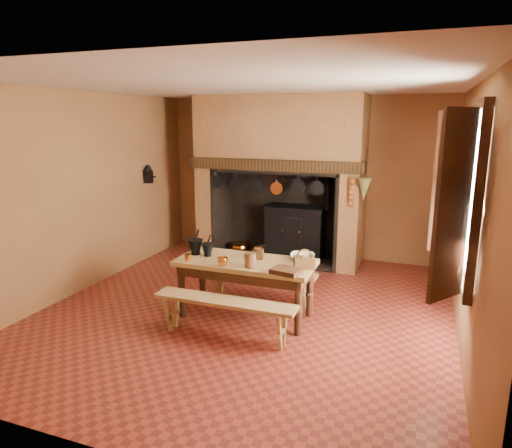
% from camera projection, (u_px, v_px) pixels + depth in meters
% --- Properties ---
extents(floor, '(5.50, 5.50, 0.00)m').
position_uv_depth(floor, '(247.00, 310.00, 5.88)').
color(floor, maroon).
rests_on(floor, ground).
extents(ceiling, '(5.50, 5.50, 0.00)m').
position_uv_depth(ceiling, '(246.00, 84.00, 5.25)').
color(ceiling, silver).
rests_on(ceiling, back_wall).
extents(back_wall, '(5.00, 0.02, 2.80)m').
position_uv_depth(back_wall, '(304.00, 177.00, 8.08)').
color(back_wall, '#97653C').
rests_on(back_wall, floor).
extents(wall_left, '(0.02, 5.50, 2.80)m').
position_uv_depth(wall_left, '(82.00, 193.00, 6.42)').
color(wall_left, '#97653C').
rests_on(wall_left, floor).
extents(wall_right, '(0.02, 5.50, 2.80)m').
position_uv_depth(wall_right, '(471.00, 219.00, 4.72)').
color(wall_right, '#97653C').
rests_on(wall_right, floor).
extents(wall_front, '(5.00, 0.02, 2.80)m').
position_uv_depth(wall_front, '(96.00, 273.00, 3.05)').
color(wall_front, '#97653C').
rests_on(wall_front, floor).
extents(chimney_breast, '(2.95, 0.96, 2.80)m').
position_uv_depth(chimney_breast, '(280.00, 155.00, 7.69)').
color(chimney_breast, '#97653C').
rests_on(chimney_breast, floor).
extents(iron_range, '(1.12, 0.55, 1.60)m').
position_uv_depth(iron_range, '(296.00, 231.00, 8.02)').
color(iron_range, black).
rests_on(iron_range, floor).
extents(hearth_pans, '(0.51, 0.62, 0.20)m').
position_uv_depth(hearth_pans, '(238.00, 250.00, 8.24)').
color(hearth_pans, orange).
rests_on(hearth_pans, floor).
extents(hanging_pans, '(1.92, 0.29, 0.27)m').
position_uv_depth(hanging_pans, '(268.00, 186.00, 7.34)').
color(hanging_pans, black).
rests_on(hanging_pans, chimney_breast).
extents(onion_string, '(0.12, 0.10, 0.46)m').
position_uv_depth(onion_string, '(352.00, 192.00, 6.88)').
color(onion_string, '#AA491F').
rests_on(onion_string, chimney_breast).
extents(herb_bunch, '(0.20, 0.20, 0.35)m').
position_uv_depth(herb_bunch, '(364.00, 190.00, 6.81)').
color(herb_bunch, brown).
rests_on(herb_bunch, chimney_breast).
extents(window, '(0.39, 1.75, 1.76)m').
position_uv_depth(window, '(460.00, 195.00, 4.34)').
color(window, white).
rests_on(window, wall_right).
extents(wall_coffee_mill, '(0.23, 0.16, 0.31)m').
position_uv_depth(wall_coffee_mill, '(148.00, 173.00, 7.78)').
color(wall_coffee_mill, black).
rests_on(wall_coffee_mill, wall_left).
extents(work_table, '(1.68, 0.75, 0.73)m').
position_uv_depth(work_table, '(246.00, 269.00, 5.58)').
color(work_table, '#A4894B').
rests_on(work_table, floor).
extents(bench_front, '(1.64, 0.29, 0.46)m').
position_uv_depth(bench_front, '(225.00, 309.00, 5.06)').
color(bench_front, '#A4894B').
rests_on(bench_front, floor).
extents(bench_back, '(1.53, 0.27, 0.43)m').
position_uv_depth(bench_back, '(261.00, 277.00, 6.15)').
color(bench_back, '#A4894B').
rests_on(bench_back, floor).
extents(mortar_large, '(0.20, 0.20, 0.33)m').
position_uv_depth(mortar_large, '(195.00, 246.00, 5.78)').
color(mortar_large, black).
rests_on(mortar_large, work_table).
extents(mortar_small, '(0.16, 0.16, 0.28)m').
position_uv_depth(mortar_small, '(208.00, 249.00, 5.71)').
color(mortar_small, black).
rests_on(mortar_small, work_table).
extents(coffee_grinder, '(0.17, 0.14, 0.19)m').
position_uv_depth(coffee_grinder, '(258.00, 253.00, 5.62)').
color(coffee_grinder, '#381E11').
rests_on(coffee_grinder, work_table).
extents(brass_mug_a, '(0.10, 0.10, 0.08)m').
position_uv_depth(brass_mug_a, '(188.00, 257.00, 5.53)').
color(brass_mug_a, orange).
rests_on(brass_mug_a, work_table).
extents(brass_mug_b, '(0.09, 0.09, 0.08)m').
position_uv_depth(brass_mug_b, '(257.00, 251.00, 5.80)').
color(brass_mug_b, orange).
rests_on(brass_mug_b, work_table).
extents(mixing_bowl, '(0.34, 0.34, 0.07)m').
position_uv_depth(mixing_bowl, '(302.00, 257.00, 5.57)').
color(mixing_bowl, beige).
rests_on(mixing_bowl, work_table).
extents(stoneware_crock, '(0.17, 0.17, 0.17)m').
position_uv_depth(stoneware_crock, '(250.00, 260.00, 5.29)').
color(stoneware_crock, brown).
rests_on(stoneware_crock, work_table).
extents(glass_jar, '(0.10, 0.10, 0.14)m').
position_uv_depth(glass_jar, '(305.00, 261.00, 5.29)').
color(glass_jar, beige).
rests_on(glass_jar, work_table).
extents(wicker_basket, '(0.28, 0.24, 0.23)m').
position_uv_depth(wicker_basket, '(304.00, 262.00, 5.27)').
color(wicker_basket, '#4D3417').
rests_on(wicker_basket, work_table).
extents(wooden_tray, '(0.36, 0.29, 0.05)m').
position_uv_depth(wooden_tray, '(286.00, 271.00, 5.08)').
color(wooden_tray, '#381E11').
rests_on(wooden_tray, work_table).
extents(brass_cup, '(0.14, 0.14, 0.10)m').
position_uv_depth(brass_cup, '(223.00, 262.00, 5.34)').
color(brass_cup, orange).
rests_on(brass_cup, work_table).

